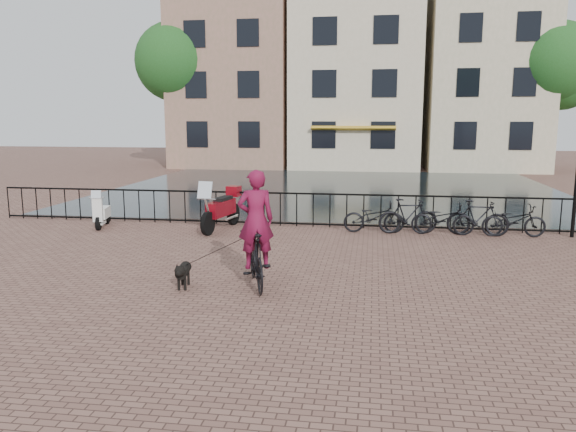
# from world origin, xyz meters

# --- Properties ---
(ground) EXTENTS (100.00, 100.00, 0.00)m
(ground) POSITION_xyz_m (0.00, 0.00, 0.00)
(ground) COLOR brown
(ground) RESTS_ON ground
(canal_water) EXTENTS (20.00, 20.00, 0.00)m
(canal_water) POSITION_xyz_m (0.00, 17.30, 0.00)
(canal_water) COLOR black
(canal_water) RESTS_ON ground
(railing) EXTENTS (20.00, 0.05, 1.02)m
(railing) POSITION_xyz_m (0.00, 8.00, 0.50)
(railing) COLOR black
(railing) RESTS_ON ground
(canal_house_left) EXTENTS (7.50, 9.00, 12.80)m
(canal_house_left) POSITION_xyz_m (-7.50, 30.00, 6.40)
(canal_house_left) COLOR #84684C
(canal_house_left) RESTS_ON ground
(canal_house_mid) EXTENTS (8.00, 9.50, 11.80)m
(canal_house_mid) POSITION_xyz_m (0.50, 30.00, 5.90)
(canal_house_mid) COLOR #C6B796
(canal_house_mid) RESTS_ON ground
(canal_house_right) EXTENTS (7.00, 9.00, 13.30)m
(canal_house_right) POSITION_xyz_m (8.50, 30.00, 6.65)
(canal_house_right) COLOR tan
(canal_house_right) RESTS_ON ground
(tree_far_left) EXTENTS (5.04, 5.04, 9.27)m
(tree_far_left) POSITION_xyz_m (-11.00, 27.00, 6.73)
(tree_far_left) COLOR black
(tree_far_left) RESTS_ON ground
(tree_far_right) EXTENTS (4.76, 4.76, 8.76)m
(tree_far_right) POSITION_xyz_m (12.00, 27.00, 6.35)
(tree_far_right) COLOR black
(tree_far_right) RESTS_ON ground
(cyclist) EXTENTS (1.15, 2.02, 2.67)m
(cyclist) POSITION_xyz_m (-0.44, 1.82, 1.01)
(cyclist) COLOR black
(cyclist) RESTS_ON ground
(dog) EXTENTS (0.38, 0.84, 0.55)m
(dog) POSITION_xyz_m (-1.82, 1.53, 0.27)
(dog) COLOR black
(dog) RESTS_ON ground
(motorcycle) EXTENTS (0.93, 2.23, 1.55)m
(motorcycle) POSITION_xyz_m (-2.60, 7.13, 0.78)
(motorcycle) COLOR maroon
(motorcycle) RESTS_ON ground
(scooter) EXTENTS (0.65, 1.35, 1.20)m
(scooter) POSITION_xyz_m (-6.23, 7.01, 0.60)
(scooter) COLOR white
(scooter) RESTS_ON ground
(parked_bike_0) EXTENTS (1.75, 0.71, 0.90)m
(parked_bike_0) POSITION_xyz_m (1.80, 7.40, 0.45)
(parked_bike_0) COLOR black
(parked_bike_0) RESTS_ON ground
(parked_bike_1) EXTENTS (1.72, 0.75, 1.00)m
(parked_bike_1) POSITION_xyz_m (2.75, 7.40, 0.50)
(parked_bike_1) COLOR black
(parked_bike_1) RESTS_ON ground
(parked_bike_2) EXTENTS (1.72, 0.61, 0.90)m
(parked_bike_2) POSITION_xyz_m (3.70, 7.40, 0.45)
(parked_bike_2) COLOR black
(parked_bike_2) RESTS_ON ground
(parked_bike_3) EXTENTS (1.70, 0.64, 1.00)m
(parked_bike_3) POSITION_xyz_m (4.65, 7.40, 0.50)
(parked_bike_3) COLOR black
(parked_bike_3) RESTS_ON ground
(parked_bike_4) EXTENTS (1.75, 0.69, 0.90)m
(parked_bike_4) POSITION_xyz_m (5.60, 7.40, 0.45)
(parked_bike_4) COLOR black
(parked_bike_4) RESTS_ON ground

